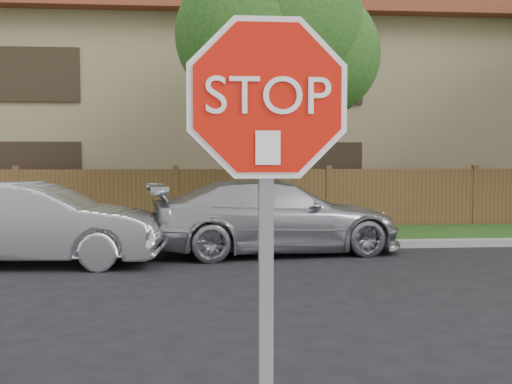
{
  "coord_description": "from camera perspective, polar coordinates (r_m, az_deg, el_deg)",
  "views": [
    {
      "loc": [
        0.76,
        -4.15,
        1.88
      ],
      "look_at": [
        1.04,
        -0.9,
        1.7
      ],
      "focal_mm": 42.0,
      "sensor_mm": 36.0,
      "label": 1
    }
  ],
  "objects": [
    {
      "name": "far_curb",
      "position": [
        12.45,
        -8.33,
        -5.16
      ],
      "size": [
        70.0,
        0.3,
        0.15
      ],
      "primitive_type": "cube",
      "color": "gray",
      "rests_on": "ground"
    },
    {
      "name": "grass_strip",
      "position": [
        14.09,
        -7.92,
        -4.24
      ],
      "size": [
        70.0,
        3.0,
        0.12
      ],
      "primitive_type": "cube",
      "color": "#1E4714",
      "rests_on": "ground"
    },
    {
      "name": "fence",
      "position": [
        15.6,
        -7.63,
        -0.78
      ],
      "size": [
        70.0,
        0.12,
        1.6
      ],
      "primitive_type": "cube",
      "color": "brown",
      "rests_on": "ground"
    },
    {
      "name": "apartment_building",
      "position": [
        21.22,
        -6.94,
        7.65
      ],
      "size": [
        35.2,
        9.2,
        7.2
      ],
      "color": "tan",
      "rests_on": "ground"
    },
    {
      "name": "tree_mid",
      "position": [
        14.14,
        2.49,
        15.43
      ],
      "size": [
        4.8,
        3.9,
        7.35
      ],
      "color": "#382B21",
      "rests_on": "ground"
    },
    {
      "name": "stop_sign",
      "position": [
        2.68,
        1.05,
        2.07
      ],
      "size": [
        1.01,
        0.13,
        2.55
      ],
      "color": "gray",
      "rests_on": "sidewalk_near"
    },
    {
      "name": "sedan_left",
      "position": [
        11.24,
        -20.31,
        -2.85
      ],
      "size": [
        4.53,
        1.83,
        1.46
      ],
      "primitive_type": "imported",
      "rotation": [
        0.0,
        0.0,
        1.51
      ],
      "color": "#ACADB1",
      "rests_on": "ground"
    },
    {
      "name": "sedan_right",
      "position": [
        11.88,
        1.88,
        -2.37
      ],
      "size": [
        5.23,
        2.69,
        1.45
      ],
      "primitive_type": "imported",
      "rotation": [
        0.0,
        0.0,
        1.71
      ],
      "color": "#ADAEB4",
      "rests_on": "ground"
    }
  ]
}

